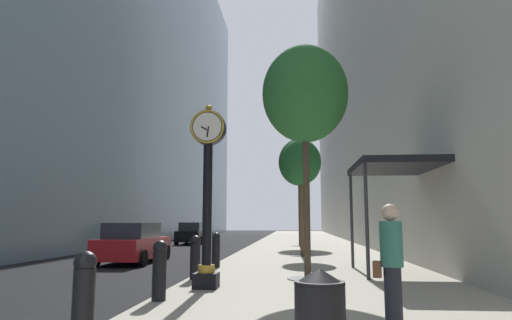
# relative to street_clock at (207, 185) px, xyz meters

# --- Properties ---
(ground_plane) EXTENTS (110.00, 110.00, 0.00)m
(ground_plane) POSITION_rel_street_clock_xyz_m (-0.86, 19.05, -2.52)
(ground_plane) COLOR black
(ground_plane) RESTS_ON ground
(sidewalk_right) EXTENTS (7.17, 80.00, 0.14)m
(sidewalk_right) POSITION_rel_street_clock_xyz_m (2.72, 22.05, -2.45)
(sidewalk_right) COLOR #ADA593
(sidewalk_right) RESTS_ON ground
(building_block_left) EXTENTS (9.00, 80.00, 34.41)m
(building_block_left) POSITION_rel_street_clock_xyz_m (-13.54, 22.05, 14.68)
(building_block_left) COLOR #849EB2
(building_block_left) RESTS_ON ground
(street_clock) EXTENTS (0.84, 0.55, 4.35)m
(street_clock) POSITION_rel_street_clock_xyz_m (0.00, 0.00, 0.00)
(street_clock) COLOR black
(street_clock) RESTS_ON sidewalk_right
(bollard_nearest) EXTENTS (0.29, 0.29, 1.16)m
(bollard_nearest) POSITION_rel_street_clock_xyz_m (-0.60, -4.85, -1.78)
(bollard_nearest) COLOR black
(bollard_nearest) RESTS_ON sidewalk_right
(bollard_second) EXTENTS (0.29, 0.29, 1.16)m
(bollard_second) POSITION_rel_street_clock_xyz_m (-0.60, -1.68, -1.78)
(bollard_second) COLOR black
(bollard_second) RESTS_ON sidewalk_right
(bollard_third) EXTENTS (0.29, 0.29, 1.16)m
(bollard_third) POSITION_rel_street_clock_xyz_m (-0.60, 1.49, -1.78)
(bollard_third) COLOR black
(bollard_third) RESTS_ON sidewalk_right
(bollard_fourth) EXTENTS (0.29, 0.29, 1.16)m
(bollard_fourth) POSITION_rel_street_clock_xyz_m (-0.60, 4.67, -1.78)
(bollard_fourth) COLOR black
(bollard_fourth) RESTS_ON sidewalk_right
(street_tree_near) EXTENTS (2.41, 2.41, 6.49)m
(street_tree_near) POSITION_rel_street_clock_xyz_m (2.39, 1.85, 2.69)
(street_tree_near) COLOR #333335
(street_tree_near) RESTS_ON sidewalk_right
(street_tree_mid_near) EXTENTS (1.82, 1.82, 5.29)m
(street_tree_mid_near) POSITION_rel_street_clock_xyz_m (2.39, 10.03, 1.81)
(street_tree_mid_near) COLOR #333335
(street_tree_mid_near) RESTS_ON sidewalk_right
(street_tree_mid_far) EXTENTS (2.66, 2.66, 6.86)m
(street_tree_mid_far) POSITION_rel_street_clock_xyz_m (2.39, 18.21, 2.92)
(street_tree_mid_far) COLOR #333335
(street_tree_mid_far) RESTS_ON sidewalk_right
(trash_bin) EXTENTS (0.53, 0.53, 1.05)m
(trash_bin) POSITION_rel_street_clock_xyz_m (2.30, -5.68, -1.84)
(trash_bin) COLOR black
(trash_bin) RESTS_ON sidewalk_right
(pedestrian_walking) EXTENTS (0.50, 0.41, 1.79)m
(pedestrian_walking) POSITION_rel_street_clock_xyz_m (3.51, -3.39, -1.43)
(pedestrian_walking) COLOR #23232D
(pedestrian_walking) RESTS_ON sidewalk_right
(storefront_awning) EXTENTS (2.40, 3.60, 3.30)m
(storefront_awning) POSITION_rel_street_clock_xyz_m (5.06, 3.45, 0.76)
(storefront_awning) COLOR black
(storefront_awning) RESTS_ON sidewalk_right
(car_black_near) EXTENTS (1.98, 4.27, 1.60)m
(car_black_near) POSITION_rel_street_clock_xyz_m (-5.52, 22.69, -1.74)
(car_black_near) COLOR black
(car_black_near) RESTS_ON ground
(car_red_mid) EXTENTS (2.05, 4.64, 1.61)m
(car_red_mid) POSITION_rel_street_clock_xyz_m (-4.49, 7.49, -1.73)
(car_red_mid) COLOR #AD191E
(car_red_mid) RESTS_ON ground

